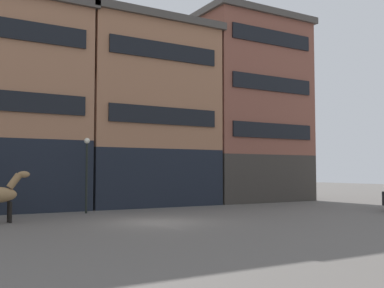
% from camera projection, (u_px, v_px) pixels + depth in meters
% --- Properties ---
extents(ground_plane, '(120.00, 120.00, 0.00)m').
position_uv_depth(ground_plane, '(158.00, 222.00, 20.39)').
color(ground_plane, '#605B56').
extents(building_center_left, '(7.56, 6.10, 12.39)m').
position_uv_depth(building_center_left, '(22.00, 105.00, 27.18)').
color(building_center_left, black).
rests_on(building_center_left, ground_plane).
extents(building_center_right, '(9.40, 6.10, 12.55)m').
position_uv_depth(building_center_right, '(146.00, 113.00, 31.29)').
color(building_center_right, black).
rests_on(building_center_right, ground_plane).
extents(building_far_right, '(9.12, 6.10, 14.43)m').
position_uv_depth(building_far_right, '(249.00, 108.00, 35.84)').
color(building_far_right, '#38332D').
rests_on(building_far_right, ground_plane).
extents(streetlamp_curbside, '(0.32, 0.32, 4.12)m').
position_uv_depth(streetlamp_curbside, '(87.00, 164.00, 24.88)').
color(streetlamp_curbside, black).
rests_on(streetlamp_curbside, ground_plane).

